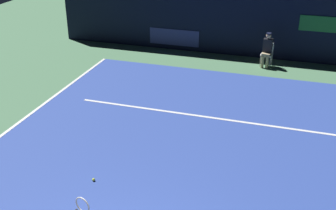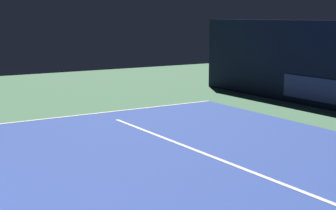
% 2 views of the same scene
% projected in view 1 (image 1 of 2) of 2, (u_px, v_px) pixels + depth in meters
% --- Properties ---
extents(ground_plane, '(31.64, 31.64, 0.00)m').
position_uv_depth(ground_plane, '(188.00, 152.00, 11.03)').
color(ground_plane, '#4C7A56').
extents(court_surface, '(10.41, 11.85, 0.01)m').
position_uv_depth(court_surface, '(188.00, 152.00, 11.03)').
color(court_surface, '#2D479E').
rests_on(court_surface, ground).
extents(line_sideline_right, '(0.10, 11.85, 0.01)m').
position_uv_depth(line_sideline_right, '(17.00, 124.00, 12.42)').
color(line_sideline_right, white).
rests_on(line_sideline_right, court_surface).
extents(line_service, '(8.12, 0.10, 0.01)m').
position_uv_depth(line_service, '(206.00, 117.00, 12.80)').
color(line_service, white).
rests_on(line_service, court_surface).
extents(back_wall, '(15.96, 0.33, 2.60)m').
position_uv_depth(back_wall, '(240.00, 24.00, 17.49)').
color(back_wall, black).
rests_on(back_wall, ground).
extents(line_judge_on_chair, '(0.48, 0.56, 1.32)m').
position_uv_depth(line_judge_on_chair, '(267.00, 49.00, 16.49)').
color(line_judge_on_chair, white).
rests_on(line_judge_on_chair, ground).
extents(tennis_ball, '(0.07, 0.07, 0.07)m').
position_uv_depth(tennis_ball, '(94.00, 180.00, 9.87)').
color(tennis_ball, '#CCE033').
rests_on(tennis_ball, court_surface).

